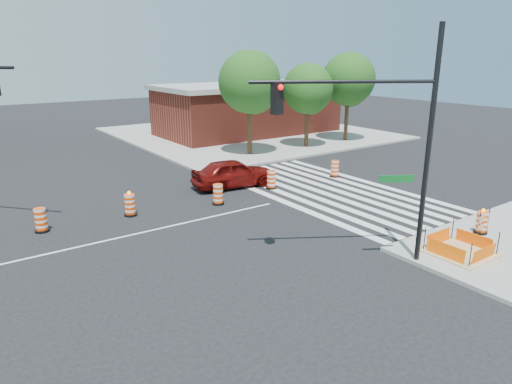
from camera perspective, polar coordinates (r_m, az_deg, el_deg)
ground at (r=19.65m, az=-14.90°, el=-5.13°), size 120.00×120.00×0.00m
sidewalk_ne at (r=43.28m, az=-0.97°, el=7.38°), size 22.00×22.00×0.15m
crosswalk_east at (r=25.27m, az=8.90°, el=0.17°), size 6.75×13.50×0.01m
lane_centerline at (r=19.65m, az=-14.90°, el=-5.11°), size 14.00×0.12×0.01m
excavation_pit at (r=18.52m, az=24.10°, el=-6.71°), size 2.20×2.20×0.90m
brick_storefront at (r=42.97m, az=-0.98°, el=10.33°), size 16.50×8.50×4.60m
red_coupe at (r=25.56m, az=-2.84°, el=2.39°), size 4.89×2.47×1.60m
signal_pole_se at (r=15.48m, az=15.39°, el=7.83°), size 5.25×3.22×7.98m
pit_drum at (r=20.69m, az=26.37°, el=-3.50°), size 0.54×0.54×1.06m
barricade at (r=20.50m, az=26.60°, el=-3.34°), size 0.88×0.11×1.03m
tree_north_c at (r=33.10m, az=-0.77°, el=13.15°), size 4.42×4.42×7.52m
tree_north_d at (r=36.21m, az=6.50°, el=12.35°), size 3.87×3.87×6.57m
tree_north_e at (r=39.48m, az=11.49°, el=13.30°), size 4.35×4.35×7.40m
median_drum_2 at (r=21.13m, az=-25.29°, el=-3.28°), size 0.60×0.60×1.02m
median_drum_3 at (r=21.79m, az=-15.47°, el=-1.63°), size 0.60×0.60×1.18m
median_drum_4 at (r=22.67m, az=-4.77°, el=-0.37°), size 0.60×0.60×1.02m
median_drum_5 at (r=25.26m, az=1.92°, el=1.48°), size 0.60×0.60×1.02m
median_drum_6 at (r=28.10m, az=9.83°, el=2.81°), size 0.60×0.60×1.02m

